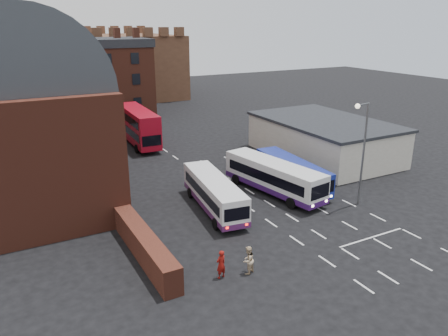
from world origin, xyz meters
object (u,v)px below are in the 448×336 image
bus_red_double (138,126)px  pedestrian_beige (248,260)px  bus_white_outbound (214,192)px  street_lamp (362,145)px  bus_white_inbound (274,175)px  pedestrian_red (221,264)px  bus_blue (292,171)px

bus_red_double → pedestrian_beige: (-3.37, -31.61, -1.46)m
bus_white_outbound → pedestrian_beige: bearing=-97.3°
street_lamp → pedestrian_beige: 14.95m
street_lamp → bus_white_inbound: bearing=130.4°
bus_white_outbound → bus_white_inbound: size_ratio=0.92×
bus_white_outbound → bus_white_inbound: (6.30, 0.66, 0.14)m
bus_white_inbound → bus_red_double: 22.17m
bus_red_double → street_lamp: size_ratio=1.28×
street_lamp → pedestrian_red: bearing=-164.3°
pedestrian_beige → bus_red_double: bearing=-119.5°
street_lamp → pedestrian_red: (-15.22, -4.27, -4.36)m
street_lamp → pedestrian_beige: (-13.53, -4.62, -4.37)m
bus_blue → bus_red_double: bus_red_double is taller
bus_white_outbound → bus_blue: bearing=14.8°
bus_blue → pedestrian_red: 16.48m
bus_white_outbound → bus_white_inbound: 6.34m
bus_white_outbound → bus_white_inbound: bus_white_inbound is taller
bus_white_inbound → bus_red_double: bus_red_double is taller
bus_blue → bus_red_double: size_ratio=0.86×
bus_white_inbound → pedestrian_beige: (-8.85, -10.13, -0.81)m
bus_white_outbound → bus_red_double: 22.16m
bus_white_inbound → pedestrian_red: size_ratio=5.95×
bus_white_inbound → pedestrian_beige: bearing=39.6°
street_lamp → pedestrian_beige: bearing=-161.1°
bus_blue → pedestrian_beige: bus_blue is taller
bus_blue → bus_red_double: 22.48m
bus_red_double → bus_white_inbound: bearing=106.9°
street_lamp → pedestrian_red: 16.40m
bus_white_outbound → bus_blue: bus_white_outbound is taller
street_lamp → pedestrian_red: size_ratio=4.77×
bus_white_outbound → bus_red_double: size_ratio=0.89×
bus_blue → street_lamp: 7.39m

